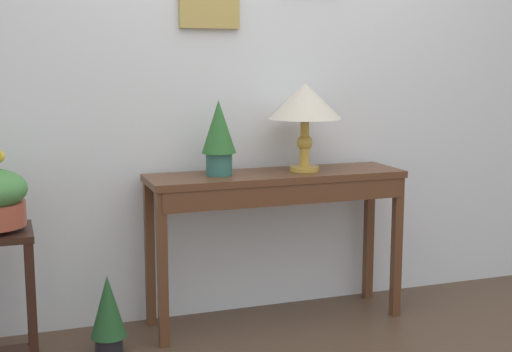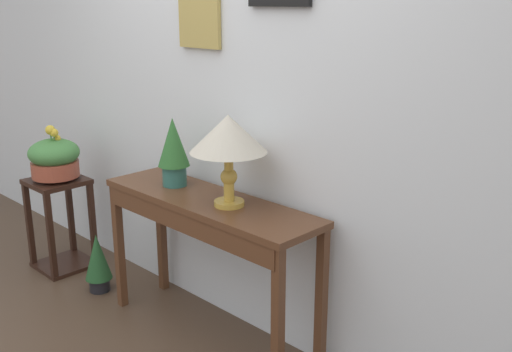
# 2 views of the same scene
# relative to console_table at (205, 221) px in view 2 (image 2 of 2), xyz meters

# --- Properties ---
(back_wall_with_art) EXTENTS (9.00, 0.13, 2.80)m
(back_wall_with_art) POSITION_rel_console_table_xyz_m (-0.05, 0.30, 0.73)
(back_wall_with_art) COLOR silver
(back_wall_with_art) RESTS_ON ground
(console_table) EXTENTS (1.31, 0.37, 0.79)m
(console_table) POSITION_rel_console_table_xyz_m (0.00, 0.00, 0.00)
(console_table) COLOR #56331E
(console_table) RESTS_ON ground
(table_lamp) EXTENTS (0.37, 0.37, 0.45)m
(table_lamp) POSITION_rel_console_table_xyz_m (0.16, 0.02, 0.46)
(table_lamp) COLOR gold
(table_lamp) RESTS_ON console_table
(potted_plant_on_console) EXTENTS (0.17, 0.17, 0.37)m
(potted_plant_on_console) POSITION_rel_console_table_xyz_m (-0.29, 0.04, 0.32)
(potted_plant_on_console) COLOR #2D665B
(potted_plant_on_console) RESTS_ON console_table
(pedestal_stand_left) EXTENTS (0.34, 0.34, 0.62)m
(pedestal_stand_left) POSITION_rel_console_table_xyz_m (-1.37, -0.11, -0.36)
(pedestal_stand_left) COLOR black
(pedestal_stand_left) RESTS_ON ground
(planter_bowl_wide) EXTENTS (0.33, 0.33, 0.37)m
(planter_bowl_wide) POSITION_rel_console_table_xyz_m (-1.36, -0.11, 0.10)
(planter_bowl_wide) COLOR #9E4733
(planter_bowl_wide) RESTS_ON pedestal_stand_left
(potted_plant_floor) EXTENTS (0.17, 0.17, 0.38)m
(potted_plant_floor) POSITION_rel_console_table_xyz_m (-0.88, -0.13, -0.46)
(potted_plant_floor) COLOR black
(potted_plant_floor) RESTS_ON ground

